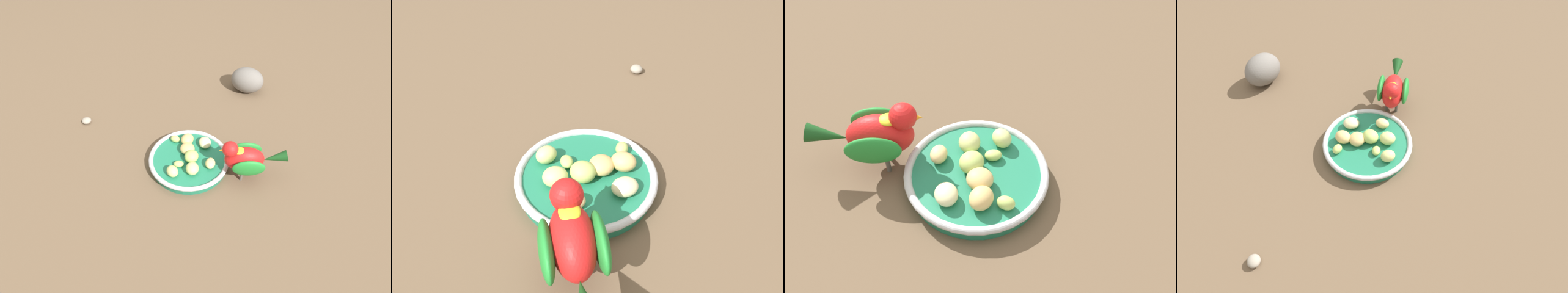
{
  "view_description": "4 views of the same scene",
  "coord_description": "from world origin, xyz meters",
  "views": [
    {
      "loc": [
        0.42,
        -0.42,
        0.68
      ],
      "look_at": [
        0.03,
        0.02,
        0.06
      ],
      "focal_mm": 31.08,
      "sensor_mm": 36.0,
      "label": 1
    },
    {
      "loc": [
        0.35,
        0.2,
        0.42
      ],
      "look_at": [
        -0.0,
        -0.01,
        0.05
      ],
      "focal_mm": 34.42,
      "sensor_mm": 36.0,
      "label": 2
    },
    {
      "loc": [
        -0.23,
        0.3,
        0.51
      ],
      "look_at": [
        0.04,
        -0.02,
        0.06
      ],
      "focal_mm": 39.69,
      "sensor_mm": 36.0,
      "label": 3
    },
    {
      "loc": [
        -0.27,
        -0.39,
        0.66
      ],
      "look_at": [
        0.02,
        -0.03,
        0.05
      ],
      "focal_mm": 31.86,
      "sensor_mm": 36.0,
      "label": 4
    }
  ],
  "objects": [
    {
      "name": "apple_piece_0",
      "position": [
        0.03,
        -0.07,
        0.04
      ],
      "size": [
        0.04,
        0.04,
        0.03
      ],
      "primitive_type": "ellipsoid",
      "rotation": [
        0.0,
        0.0,
        5.95
      ],
      "color": "#C6D17A",
      "rests_on": "feeding_bowl"
    },
    {
      "name": "feeding_bowl",
      "position": [
        0.03,
        -0.0,
        0.02
      ],
      "size": [
        0.21,
        0.21,
        0.03
      ],
      "color": "#1E7251",
      "rests_on": "ground_plane"
    },
    {
      "name": "apple_piece_8",
      "position": [
        0.09,
        0.02,
        0.03
      ],
      "size": [
        0.04,
        0.04,
        0.02
      ],
      "primitive_type": "ellipsoid",
      "rotation": [
        0.0,
        0.0,
        5.28
      ],
      "color": "#E5C67F",
      "rests_on": "feeding_bowl"
    },
    {
      "name": "apple_piece_1",
      "position": [
        0.01,
        0.01,
        0.04
      ],
      "size": [
        0.05,
        0.05,
        0.03
      ],
      "primitive_type": "ellipsoid",
      "rotation": [
        0.0,
        0.0,
        0.28
      ],
      "color": "tan",
      "rests_on": "feeding_bowl"
    },
    {
      "name": "apple_piece_2",
      "position": [
        -0.04,
        0.02,
        0.03
      ],
      "size": [
        0.03,
        0.03,
        0.02
      ],
      "primitive_type": "ellipsoid",
      "rotation": [
        0.0,
        0.0,
        3.46
      ],
      "color": "#B2CC66",
      "rests_on": "feeding_bowl"
    },
    {
      "name": "apple_piece_6",
      "position": [
        0.03,
        0.06,
        0.03
      ],
      "size": [
        0.05,
        0.05,
        0.02
      ],
      "primitive_type": "ellipsoid",
      "rotation": [
        0.0,
        0.0,
        5.61
      ],
      "color": "beige",
      "rests_on": "feeding_bowl"
    },
    {
      "name": "parrot",
      "position": [
        0.16,
        0.06,
        0.07
      ],
      "size": [
        0.14,
        0.13,
        0.12
      ],
      "rotation": [
        0.0,
        0.0,
        -2.41
      ],
      "color": "#59544C",
      "rests_on": "ground_plane"
    },
    {
      "name": "apple_piece_4",
      "position": [
        0.02,
        -0.04,
        0.03
      ],
      "size": [
        0.03,
        0.03,
        0.01
      ],
      "primitive_type": "ellipsoid",
      "rotation": [
        0.0,
        0.0,
        0.81
      ],
      "color": "#B2CC66",
      "rests_on": "feeding_bowl"
    },
    {
      "name": "apple_piece_3",
      "position": [
        0.04,
        -0.0,
        0.04
      ],
      "size": [
        0.04,
        0.04,
        0.03
      ],
      "primitive_type": "ellipsoid",
      "rotation": [
        0.0,
        0.0,
        4.85
      ],
      "color": "#B2CC66",
      "rests_on": "feeding_bowl"
    },
    {
      "name": "apple_piece_5",
      "position": [
        -0.01,
        0.04,
        0.04
      ],
      "size": [
        0.04,
        0.04,
        0.03
      ],
      "primitive_type": "ellipsoid",
      "rotation": [
        0.0,
        0.0,
        1.82
      ],
      "color": "tan",
      "rests_on": "feeding_bowl"
    },
    {
      "name": "ground_plane",
      "position": [
        0.0,
        0.0,
        0.0
      ],
      "size": [
        4.0,
        4.0,
        0.0
      ],
      "primitive_type": "plane",
      "color": "brown"
    },
    {
      "name": "pebble_0",
      "position": [
        -0.31,
        -0.08,
        0.01
      ],
      "size": [
        0.04,
        0.04,
        0.02
      ],
      "primitive_type": "ellipsoid",
      "rotation": [
        0.0,
        0.0,
        1.05
      ],
      "color": "gray",
      "rests_on": "ground_plane"
    },
    {
      "name": "apple_piece_7",
      "position": [
        0.06,
        -0.03,
        0.04
      ],
      "size": [
        0.05,
        0.05,
        0.03
      ],
      "primitive_type": "ellipsoid",
      "rotation": [
        0.0,
        0.0,
        2.29
      ],
      "color": "#C6D17A",
      "rests_on": "feeding_bowl"
    },
    {
      "name": "rock_large",
      "position": [
        -0.05,
        0.36,
        0.04
      ],
      "size": [
        0.12,
        0.11,
        0.08
      ],
      "primitive_type": "ellipsoid",
      "rotation": [
        0.0,
        0.0,
        3.47
      ],
      "color": "slate",
      "rests_on": "ground_plane"
    }
  ]
}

